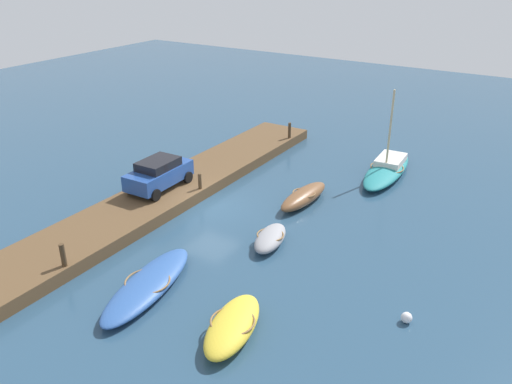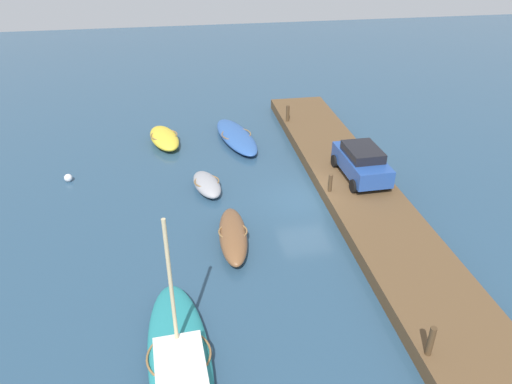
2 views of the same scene
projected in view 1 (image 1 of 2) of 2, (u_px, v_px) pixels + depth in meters
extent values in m
plane|color=navy|center=(210.00, 206.00, 27.49)|extent=(84.00, 84.00, 0.00)
cube|color=brown|center=(173.00, 190.00, 28.58)|extent=(25.31, 3.60, 0.62)
ellipsoid|color=gold|center=(233.00, 326.00, 18.13)|extent=(3.91, 2.32, 0.74)
torus|color=olive|center=(233.00, 321.00, 18.04)|extent=(1.92, 1.92, 0.07)
ellipsoid|color=#2D569E|center=(148.00, 285.00, 20.50)|extent=(5.97, 2.77, 0.59)
torus|color=olive|center=(148.00, 281.00, 20.43)|extent=(2.11, 2.11, 0.07)
ellipsoid|color=brown|center=(304.00, 196.00, 27.68)|extent=(4.19, 1.42, 0.78)
torus|color=olive|center=(304.00, 193.00, 27.59)|extent=(1.31, 1.31, 0.07)
ellipsoid|color=teal|center=(387.00, 170.00, 31.22)|extent=(6.96, 2.33, 0.65)
torus|color=olive|center=(387.00, 167.00, 31.14)|extent=(2.11, 2.11, 0.07)
cube|color=silver|center=(391.00, 160.00, 31.60)|extent=(2.41, 1.60, 0.40)
cylinder|color=#C6B284|center=(390.00, 130.00, 29.88)|extent=(0.12, 0.12, 4.76)
ellipsoid|color=#939399|center=(270.00, 238.00, 23.76)|extent=(2.95, 1.73, 0.65)
torus|color=olive|center=(270.00, 235.00, 23.68)|extent=(1.50, 1.50, 0.07)
cylinder|color=#47331E|center=(290.00, 130.00, 35.49)|extent=(0.20, 0.20, 1.07)
cylinder|color=#47331E|center=(200.00, 181.00, 27.86)|extent=(0.19, 0.19, 0.87)
cylinder|color=#47331E|center=(63.00, 255.00, 20.93)|extent=(0.22, 0.22, 1.01)
cube|color=#234793|center=(159.00, 175.00, 27.82)|extent=(3.90, 1.85, 0.85)
cube|color=black|center=(158.00, 164.00, 27.55)|extent=(2.20, 1.60, 0.45)
cylinder|color=black|center=(156.00, 195.00, 26.54)|extent=(0.65, 0.24, 0.64)
cylinder|color=black|center=(130.00, 188.00, 27.35)|extent=(0.65, 0.24, 0.64)
cylinder|color=black|center=(188.00, 177.00, 28.65)|extent=(0.65, 0.24, 0.64)
cylinder|color=black|center=(163.00, 171.00, 29.46)|extent=(0.65, 0.24, 0.64)
sphere|color=silver|center=(407.00, 318.00, 18.78)|extent=(0.41, 0.41, 0.41)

